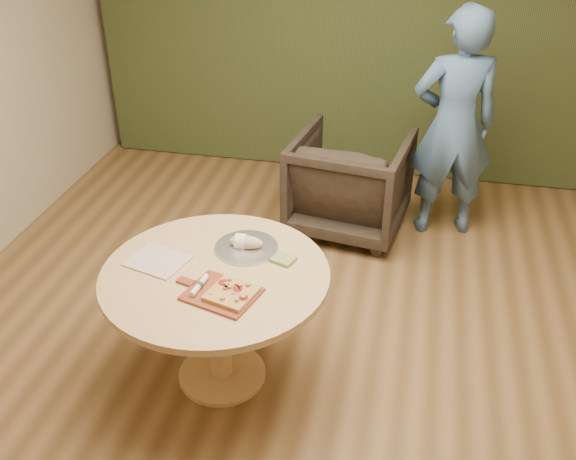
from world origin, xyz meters
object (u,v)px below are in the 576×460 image
(pizza_paddle, at_px, (220,293))
(person_standing, at_px, (454,126))
(flatbread_pizza, at_px, (232,293))
(cutlery_roll, at_px, (199,285))
(serving_tray, at_px, (246,247))
(pedestal_table, at_px, (217,293))
(bread_roll, at_px, (245,242))
(armchair, at_px, (350,178))

(pizza_paddle, xyz_separation_m, person_standing, (1.15, 2.18, 0.13))
(pizza_paddle, distance_m, flatbread_pizza, 0.07)
(person_standing, bearing_deg, flatbread_pizza, 50.19)
(pizza_paddle, distance_m, person_standing, 2.46)
(cutlery_roll, height_order, person_standing, person_standing)
(pizza_paddle, xyz_separation_m, flatbread_pizza, (0.07, -0.01, 0.02))
(serving_tray, bearing_deg, person_standing, 56.90)
(pedestal_table, bearing_deg, pizza_paddle, -64.96)
(pedestal_table, height_order, bread_roll, bread_roll)
(pedestal_table, distance_m, serving_tray, 0.31)
(bread_roll, relative_size, person_standing, 0.11)
(serving_tray, bearing_deg, cutlery_roll, -107.29)
(person_standing, bearing_deg, cutlery_roll, 46.26)
(cutlery_roll, bearing_deg, pizza_paddle, -0.77)
(pedestal_table, bearing_deg, bread_roll, 69.50)
(pedestal_table, xyz_separation_m, cutlery_roll, (-0.03, -0.17, 0.17))
(pizza_paddle, bearing_deg, cutlery_roll, -172.17)
(pedestal_table, relative_size, pizza_paddle, 2.59)
(flatbread_pizza, bearing_deg, pizza_paddle, 171.56)
(flatbread_pizza, height_order, armchair, armchair)
(pedestal_table, distance_m, bread_roll, 0.33)
(pedestal_table, height_order, flatbread_pizza, flatbread_pizza)
(flatbread_pizza, relative_size, serving_tray, 0.76)
(armchair, bearing_deg, flatbread_pizza, 89.02)
(bread_roll, distance_m, armchair, 1.70)
(bread_roll, relative_size, armchair, 0.22)
(bread_roll, bearing_deg, cutlery_roll, -106.19)
(cutlery_roll, bearing_deg, pedestal_table, 88.17)
(pedestal_table, relative_size, cutlery_roll, 6.16)
(flatbread_pizza, height_order, cutlery_roll, flatbread_pizza)
(pizza_paddle, xyz_separation_m, armchair, (0.42, 2.05, -0.32))
(pizza_paddle, distance_m, bread_roll, 0.44)
(flatbread_pizza, relative_size, person_standing, 0.15)
(person_standing, bearing_deg, armchair, -3.46)
(serving_tray, bearing_deg, pizza_paddle, -92.37)
(flatbread_pizza, relative_size, cutlery_roll, 1.37)
(cutlery_roll, height_order, bread_roll, bread_roll)
(pizza_paddle, bearing_deg, armchair, 94.58)
(serving_tray, distance_m, armchair, 1.69)
(pizza_paddle, height_order, person_standing, person_standing)
(pedestal_table, relative_size, flatbread_pizza, 4.51)
(flatbread_pizza, height_order, bread_roll, bread_roll)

